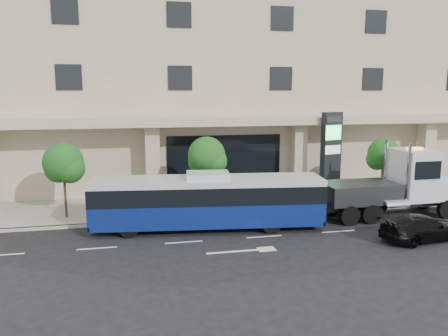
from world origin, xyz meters
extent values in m
plane|color=black|center=(0.00, 0.00, 0.00)|extent=(120.00, 120.00, 0.00)
cube|color=gray|center=(0.00, 5.00, 0.07)|extent=(120.00, 6.00, 0.15)
cube|color=gray|center=(0.00, 2.00, 0.07)|extent=(120.00, 0.30, 0.15)
cube|color=tan|center=(0.00, 15.50, 10.00)|extent=(60.00, 15.00, 20.00)
cube|color=tan|center=(0.00, 6.80, 5.20)|extent=(60.00, 2.80, 0.50)
cube|color=black|center=(0.00, 7.97, 2.15)|extent=(8.00, 0.12, 4.00)
cube|color=tan|center=(-5.00, 6.80, 2.60)|extent=(0.90, 0.90, 4.90)
cube|color=tan|center=(5.00, 6.80, 2.60)|extent=(0.90, 0.90, 4.90)
cube|color=tan|center=(15.00, 6.80, 2.60)|extent=(0.90, 0.90, 4.90)
cylinder|color=#422B19|center=(-10.00, 3.60, 1.55)|extent=(0.14, 0.14, 2.80)
sphere|color=#164413|center=(-10.00, 3.60, 3.27)|extent=(2.20, 2.20, 2.20)
sphere|color=#164413|center=(-9.65, 3.40, 2.95)|extent=(1.65, 1.65, 1.65)
sphere|color=#164413|center=(-10.30, 3.80, 2.87)|extent=(1.54, 1.54, 1.54)
cylinder|color=#422B19|center=(-2.00, 3.60, 1.62)|extent=(0.14, 0.14, 2.94)
sphere|color=#164413|center=(-2.00, 3.60, 3.43)|extent=(2.20, 2.20, 2.20)
sphere|color=#164413|center=(-1.65, 3.40, 3.09)|extent=(1.65, 1.65, 1.65)
sphere|color=#164413|center=(-2.30, 3.80, 3.01)|extent=(1.54, 1.54, 1.54)
cylinder|color=#422B19|center=(9.50, 3.60, 1.51)|extent=(0.14, 0.14, 2.73)
sphere|color=#164413|center=(9.50, 3.60, 3.19)|extent=(2.00, 2.00, 2.00)
sphere|color=#164413|center=(9.85, 3.40, 2.88)|extent=(1.50, 1.50, 1.50)
sphere|color=#164413|center=(9.20, 3.80, 2.80)|extent=(1.40, 1.40, 1.40)
cylinder|color=black|center=(-6.55, -0.25, 0.49)|extent=(1.02, 0.41, 0.99)
cylinder|color=black|center=(-6.30, 1.81, 0.49)|extent=(1.02, 0.41, 0.99)
cylinder|color=black|center=(0.51, -1.08, 0.49)|extent=(1.02, 0.41, 0.99)
cylinder|color=black|center=(0.76, 0.98, 0.49)|extent=(1.02, 0.41, 0.99)
cube|color=navy|center=(-2.50, 0.32, 0.94)|extent=(12.05, 3.84, 1.18)
cube|color=black|center=(-2.50, 0.32, 1.97)|extent=(12.06, 3.88, 0.89)
cube|color=silver|center=(-2.50, 0.32, 2.57)|extent=(12.05, 3.84, 0.30)
cube|color=silver|center=(-2.50, 0.32, 2.86)|extent=(2.34, 1.82, 0.30)
cube|color=#2D3033|center=(-8.33, 1.00, 0.44)|extent=(0.43, 2.47, 0.30)
cube|color=#2D3033|center=(3.33, -0.37, 0.44)|extent=(0.43, 2.47, 0.30)
cube|color=#2D3033|center=(8.26, 0.47, 0.79)|extent=(8.42, 1.11, 0.40)
cube|color=silver|center=(11.47, 0.52, 1.73)|extent=(2.01, 2.30, 1.48)
cube|color=silver|center=(9.49, 0.49, 2.42)|extent=(2.01, 2.50, 2.87)
cube|color=black|center=(10.43, 0.50, 2.87)|extent=(0.13, 2.18, 1.19)
cylinder|color=silver|center=(8.42, -0.61, 2.67)|extent=(0.18, 0.18, 3.36)
cylinder|color=silver|center=(8.39, 1.56, 2.67)|extent=(0.18, 0.18, 3.36)
cube|color=#2D3033|center=(6.13, 0.44, 1.53)|extent=(4.19, 2.43, 1.09)
cube|color=#2D3033|center=(3.75, 0.41, 0.94)|extent=(1.59, 0.30, 0.22)
cube|color=#2D3033|center=(3.16, 0.40, 0.54)|extent=(0.27, 1.78, 0.18)
cube|color=orange|center=(9.49, 0.49, 3.91)|extent=(0.90, 0.36, 0.14)
cylinder|color=black|center=(11.09, -0.53, 0.54)|extent=(1.09, 0.33, 1.09)
cylinder|color=black|center=(11.06, 1.55, 0.54)|extent=(1.09, 0.33, 1.09)
cylinder|color=black|center=(6.34, -0.59, 0.54)|extent=(1.09, 0.33, 1.09)
cylinder|color=black|center=(6.31, 1.48, 0.54)|extent=(1.09, 0.33, 1.09)
cylinder|color=black|center=(5.06, -0.61, 0.54)|extent=(1.09, 0.33, 1.09)
cylinder|color=black|center=(5.03, 1.47, 0.54)|extent=(1.09, 0.33, 1.09)
imported|color=black|center=(7.32, -3.56, 0.62)|extent=(4.50, 2.32, 1.25)
cube|color=black|center=(6.63, 5.20, 2.97)|extent=(1.48, 0.82, 5.64)
cube|color=#25DE58|center=(6.63, 4.94, 4.48)|extent=(1.20, 0.38, 0.94)
cube|color=silver|center=(6.63, 4.94, 3.35)|extent=(1.20, 0.38, 0.56)
cube|color=#262628|center=(6.63, 4.94, 5.32)|extent=(1.20, 0.38, 0.38)
camera|label=1|loc=(-6.21, -21.38, 7.07)|focal=35.00mm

